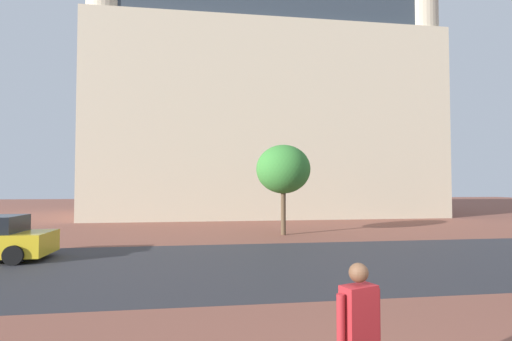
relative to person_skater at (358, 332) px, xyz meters
The scene contains 5 objects.
ground_plane 8.79m from the person_skater, 88.17° to the left, with size 120.00×120.00×0.00m, color brown.
street_asphalt_strip 8.41m from the person_skater, 88.08° to the left, with size 120.00×8.36×0.00m, color #2D2D33.
landmark_building 30.84m from the person_skater, 82.95° to the left, with size 28.03×13.53×29.61m.
person_skater is the anchor object (origin of this frame).
tree_curb_far 15.68m from the person_skater, 80.94° to the left, with size 2.83×2.83×4.69m.
Camera 1 is at (-2.02, -2.84, 2.61)m, focal length 26.65 mm.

